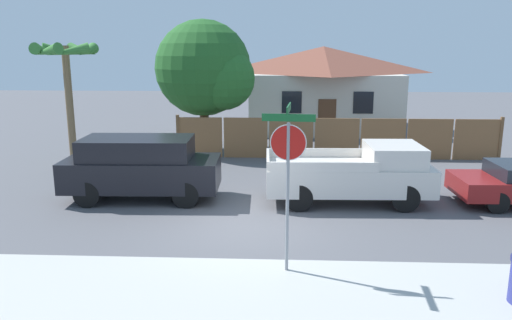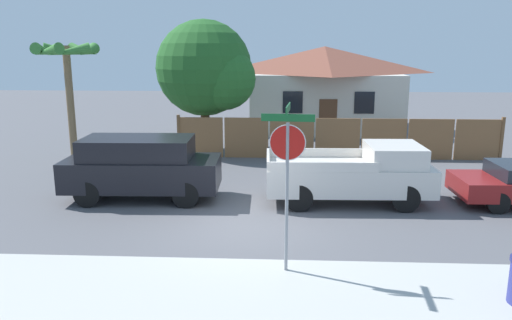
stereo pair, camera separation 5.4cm
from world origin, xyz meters
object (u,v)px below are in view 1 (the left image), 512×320
Objects in this scene: orange_pickup at (355,174)px; stop_sign at (288,159)px; oak_tree at (207,70)px; palm_tree at (66,61)px; red_suv at (141,166)px; house at (323,87)px.

stop_sign is at bearing -115.04° from orange_pickup.
oak_tree is 9.50m from orange_pickup.
red_suv is at bearing -47.72° from palm_tree.
orange_pickup is (6.45, 0.01, -0.16)m from red_suv.
red_suv is 1.35× the size of stop_sign.
orange_pickup is (5.41, -7.33, -2.69)m from oak_tree.
orange_pickup is at bearing -53.55° from oak_tree.
stop_sign is (-2.23, -18.56, 0.02)m from house.
stop_sign is (-2.08, -4.81, 1.52)m from orange_pickup.
palm_tree reaches higher than orange_pickup.
house is 1.82× the size of palm_tree.
house reaches higher than stop_sign.
stop_sign reaches higher than orange_pickup.
stop_sign is (4.37, -4.80, 1.36)m from red_suv.
stop_sign is at bearing -96.85° from house.
oak_tree is 1.22× the size of palm_tree.
orange_pickup is (-0.15, -13.75, -1.49)m from house.
oak_tree is at bearing 80.35° from red_suv.
red_suv is at bearing 178.44° from orange_pickup.
house is 13.84m from orange_pickup.
house is 15.32m from red_suv.
palm_tree is 11.62m from orange_pickup.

